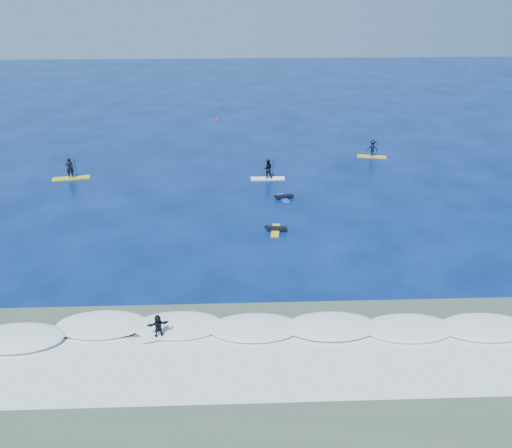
{
  "coord_description": "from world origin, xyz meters",
  "views": [
    {
      "loc": [
        0.11,
        -34.61,
        17.51
      ],
      "look_at": [
        1.55,
        1.73,
        0.6
      ],
      "focal_mm": 40.0,
      "sensor_mm": 36.0,
      "label": 1
    }
  ],
  "objects_px": {
    "sup_paddler_left": "(70,171)",
    "marker_buoy": "(217,120)",
    "sup_paddler_center": "(268,171)",
    "prone_paddler_near": "(276,229)",
    "sup_paddler_right": "(372,150)",
    "prone_paddler_far": "(283,197)",
    "wave_surfer": "(158,327)"
  },
  "relations": [
    {
      "from": "marker_buoy",
      "to": "sup_paddler_left",
      "type": "bearing_deg",
      "value": -123.14
    },
    {
      "from": "prone_paddler_far",
      "to": "marker_buoy",
      "type": "distance_m",
      "value": 25.04
    },
    {
      "from": "prone_paddler_far",
      "to": "wave_surfer",
      "type": "bearing_deg",
      "value": 143.79
    },
    {
      "from": "prone_paddler_near",
      "to": "marker_buoy",
      "type": "relative_size",
      "value": 3.65
    },
    {
      "from": "prone_paddler_near",
      "to": "marker_buoy",
      "type": "bearing_deg",
      "value": 16.69
    },
    {
      "from": "sup_paddler_left",
      "to": "sup_paddler_right",
      "type": "bearing_deg",
      "value": -0.89
    },
    {
      "from": "sup_paddler_left",
      "to": "prone_paddler_near",
      "type": "bearing_deg",
      "value": -44.38
    },
    {
      "from": "prone_paddler_near",
      "to": "wave_surfer",
      "type": "xyz_separation_m",
      "value": [
        -6.81,
        -12.49,
        0.61
      ]
    },
    {
      "from": "marker_buoy",
      "to": "sup_paddler_center",
      "type": "bearing_deg",
      "value": -75.95
    },
    {
      "from": "sup_paddler_left",
      "to": "wave_surfer",
      "type": "relative_size",
      "value": 1.74
    },
    {
      "from": "prone_paddler_near",
      "to": "prone_paddler_far",
      "type": "height_order",
      "value": "prone_paddler_near"
    },
    {
      "from": "sup_paddler_right",
      "to": "marker_buoy",
      "type": "distance_m",
      "value": 20.83
    },
    {
      "from": "prone_paddler_far",
      "to": "prone_paddler_near",
      "type": "bearing_deg",
      "value": 156.89
    },
    {
      "from": "sup_paddler_right",
      "to": "prone_paddler_far",
      "type": "height_order",
      "value": "sup_paddler_right"
    },
    {
      "from": "sup_paddler_center",
      "to": "wave_surfer",
      "type": "relative_size",
      "value": 1.58
    },
    {
      "from": "prone_paddler_near",
      "to": "marker_buoy",
      "type": "xyz_separation_m",
      "value": [
        -4.89,
        30.29,
        0.11
      ]
    },
    {
      "from": "sup_paddler_center",
      "to": "prone_paddler_near",
      "type": "height_order",
      "value": "sup_paddler_center"
    },
    {
      "from": "sup_paddler_left",
      "to": "marker_buoy",
      "type": "xyz_separation_m",
      "value": [
        12.35,
        18.92,
        -0.45
      ]
    },
    {
      "from": "wave_surfer",
      "to": "prone_paddler_far",
      "type": "bearing_deg",
      "value": 50.59
    },
    {
      "from": "sup_paddler_left",
      "to": "prone_paddler_far",
      "type": "distance_m",
      "value": 19.08
    },
    {
      "from": "sup_paddler_left",
      "to": "sup_paddler_right",
      "type": "height_order",
      "value": "sup_paddler_left"
    },
    {
      "from": "sup_paddler_right",
      "to": "prone_paddler_near",
      "type": "xyz_separation_m",
      "value": [
        -10.55,
        -16.31,
        -0.61
      ]
    },
    {
      "from": "marker_buoy",
      "to": "prone_paddler_near",
      "type": "bearing_deg",
      "value": -80.84
    },
    {
      "from": "sup_paddler_left",
      "to": "sup_paddler_right",
      "type": "distance_m",
      "value": 28.23
    },
    {
      "from": "sup_paddler_center",
      "to": "wave_surfer",
      "type": "height_order",
      "value": "sup_paddler_center"
    },
    {
      "from": "sup_paddler_left",
      "to": "sup_paddler_center",
      "type": "xyz_separation_m",
      "value": [
        17.28,
        -0.79,
        0.08
      ]
    },
    {
      "from": "sup_paddler_right",
      "to": "sup_paddler_left",
      "type": "bearing_deg",
      "value": -157.34
    },
    {
      "from": "sup_paddler_right",
      "to": "prone_paddler_far",
      "type": "distance_m",
      "value": 14.07
    },
    {
      "from": "sup_paddler_left",
      "to": "prone_paddler_near",
      "type": "height_order",
      "value": "sup_paddler_left"
    },
    {
      "from": "sup_paddler_left",
      "to": "prone_paddler_near",
      "type": "relative_size",
      "value": 1.55
    },
    {
      "from": "sup_paddler_left",
      "to": "marker_buoy",
      "type": "height_order",
      "value": "sup_paddler_left"
    },
    {
      "from": "prone_paddler_near",
      "to": "wave_surfer",
      "type": "distance_m",
      "value": 14.24
    }
  ]
}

